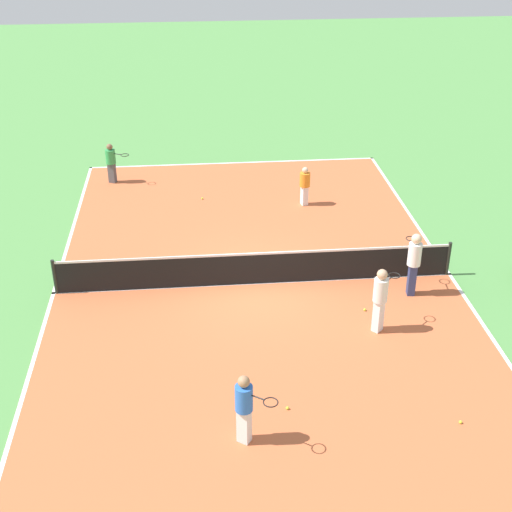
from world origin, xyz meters
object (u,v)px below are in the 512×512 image
(tennis_ball_midcourt, at_px, (365,310))
(tennis_ball_near_net, at_px, (202,198))
(player_far_white, at_px, (380,296))
(player_near_blue, at_px, (244,405))
(tennis_ball_right_alley, at_px, (460,422))
(tennis_ball_far_baseline, at_px, (287,408))
(player_center_orange, at_px, (305,184))
(player_far_green, at_px, (111,161))
(tennis_net, at_px, (256,267))
(player_near_white, at_px, (414,260))

(tennis_ball_midcourt, relative_size, tennis_ball_near_net, 1.00)
(player_far_white, height_order, player_near_blue, player_far_white)
(player_far_white, distance_m, player_near_blue, 5.18)
(tennis_ball_right_alley, bearing_deg, tennis_ball_far_baseline, -12.37)
(player_far_white, bearing_deg, player_center_orange, 51.59)
(player_far_white, height_order, player_far_green, player_far_white)
(player_far_green, bearing_deg, player_center_orange, 2.49)
(tennis_net, bearing_deg, player_far_white, 137.50)
(tennis_net, xyz_separation_m, player_near_blue, (0.82, 6.26, 0.42))
(player_center_orange, height_order, tennis_ball_near_net, player_center_orange)
(tennis_ball_near_net, distance_m, tennis_ball_far_baseline, 11.49)
(player_far_white, bearing_deg, player_near_blue, -178.30)
(player_far_green, height_order, tennis_ball_far_baseline, player_far_green)
(tennis_ball_midcourt, height_order, tennis_ball_right_alley, same)
(player_near_blue, distance_m, tennis_ball_midcourt, 5.86)
(player_center_orange, height_order, player_near_blue, player_near_blue)
(player_far_green, relative_size, tennis_ball_midcourt, 22.02)
(player_far_green, distance_m, tennis_ball_midcourt, 12.10)
(player_center_orange, bearing_deg, tennis_net, -36.45)
(tennis_net, distance_m, player_center_orange, 5.66)
(tennis_ball_near_net, bearing_deg, player_far_white, 115.97)
(player_near_blue, distance_m, tennis_ball_far_baseline, 1.60)
(player_center_orange, bearing_deg, tennis_ball_right_alley, -5.94)
(tennis_ball_far_baseline, bearing_deg, tennis_ball_near_net, -82.38)
(player_far_white, relative_size, tennis_ball_midcourt, 25.91)
(tennis_ball_midcourt, bearing_deg, player_far_green, -52.47)
(player_near_blue, height_order, tennis_ball_right_alley, player_near_blue)
(player_far_white, height_order, tennis_ball_near_net, player_far_white)
(player_near_white, distance_m, player_far_white, 2.12)
(player_near_white, relative_size, player_near_blue, 1.12)
(player_center_orange, distance_m, player_near_blue, 11.87)
(tennis_net, height_order, tennis_ball_right_alley, tennis_net)
(player_near_white, xyz_separation_m, player_far_green, (8.79, -8.84, -0.22))
(player_near_blue, bearing_deg, player_center_orange, 110.25)
(player_center_orange, xyz_separation_m, player_near_white, (-1.99, 6.18, 0.30))
(tennis_net, distance_m, tennis_ball_near_net, 6.17)
(tennis_net, height_order, player_center_orange, player_center_orange)
(tennis_ball_far_baseline, bearing_deg, player_far_white, -133.80)
(player_far_green, bearing_deg, tennis_ball_far_baseline, -46.26)
(tennis_net, xyz_separation_m, player_far_green, (4.62, -7.88, 0.33))
(player_near_white, height_order, player_far_green, player_near_white)
(player_center_orange, bearing_deg, player_near_white, 4.10)
(player_near_blue, height_order, tennis_ball_far_baseline, player_near_blue)
(player_near_white, distance_m, player_far_green, 12.47)
(player_near_blue, bearing_deg, player_near_white, 81.62)
(tennis_ball_right_alley, bearing_deg, player_far_green, -59.23)
(player_far_white, distance_m, tennis_ball_right_alley, 3.81)
(player_far_green, bearing_deg, tennis_ball_midcourt, -28.59)
(player_near_white, bearing_deg, player_far_green, 51.12)
(tennis_ball_right_alley, bearing_deg, player_near_white, -94.64)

